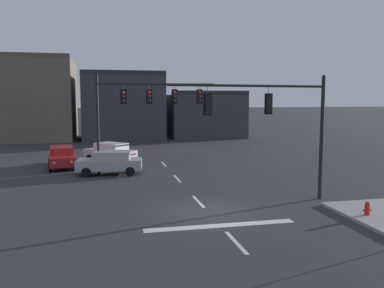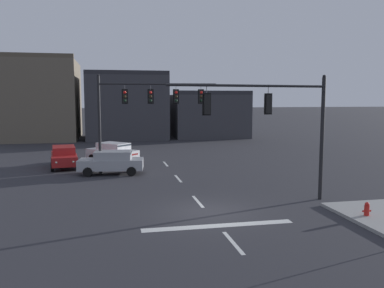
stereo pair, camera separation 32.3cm
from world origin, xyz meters
TOP-DOWN VIEW (x-y plane):
  - ground_plane at (0.00, 0.00)m, footprint 400.00×400.00m
  - stop_bar_paint at (0.00, -2.00)m, footprint 6.40×0.50m
  - lane_centreline at (0.00, 2.00)m, footprint 0.16×26.40m
  - signal_mast_near_side at (3.84, 0.87)m, footprint 8.32×1.25m
  - signal_mast_far_side at (-2.17, 10.65)m, footprint 8.24×0.86m
  - car_lot_nearside at (-4.25, 10.51)m, footprint 4.61×2.34m
  - car_lot_middle at (-7.78, 13.95)m, footprint 2.36×4.61m
  - car_lot_farside at (-4.14, 15.81)m, footprint 4.37×4.40m
  - fire_hydrant at (6.59, -2.38)m, footprint 0.40×0.30m
  - building_row at (-4.94, 36.36)m, footprint 31.28×11.33m

SIDE VIEW (x-z plane):
  - ground_plane at x=0.00m, z-range 0.00..0.00m
  - lane_centreline at x=0.00m, z-range 0.00..0.01m
  - stop_bar_paint at x=0.00m, z-range 0.00..0.01m
  - fire_hydrant at x=6.59m, z-range -0.05..0.70m
  - car_lot_nearside at x=-4.25m, z-range 0.05..1.66m
  - car_lot_middle at x=-7.78m, z-range 0.05..1.66m
  - car_lot_farside at x=-4.14m, z-range 0.05..1.66m
  - building_row at x=-4.94m, z-range -0.96..9.39m
  - signal_mast_near_side at x=3.84m, z-range 1.16..7.59m
  - signal_mast_far_side at x=-2.17m, z-range 1.39..8.27m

